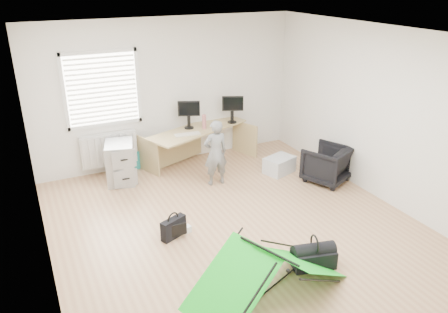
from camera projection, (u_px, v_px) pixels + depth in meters
name	position (u px, v px, depth m)	size (l,w,h in m)	color
ground	(236.00, 227.00, 6.31)	(5.50, 5.50, 0.00)	tan
back_wall	(168.00, 92.00, 8.07)	(5.00, 0.02, 2.70)	silver
window	(102.00, 89.00, 7.47)	(1.20, 0.06, 1.20)	silver
radiator	(109.00, 149.00, 7.87)	(1.00, 0.12, 0.60)	silver
desk	(199.00, 146.00, 8.32)	(2.03, 0.65, 0.69)	tan
filing_cabinet	(120.00, 162.00, 7.56)	(0.46, 0.62, 0.72)	#97999C
monitor_left	(189.00, 118.00, 8.13)	(0.41, 0.09, 0.39)	black
monitor_right	(232.00, 113.00, 8.44)	(0.41, 0.09, 0.39)	black
keyboard	(187.00, 134.00, 7.86)	(0.46, 0.16, 0.02)	beige
thermos	(204.00, 122.00, 8.13)	(0.08, 0.08, 0.27)	#B16363
office_chair	(327.00, 164.00, 7.58)	(0.69, 0.71, 0.64)	black
person	(216.00, 153.00, 7.38)	(0.42, 0.28, 1.16)	slate
kite	(268.00, 272.00, 4.90)	(1.82, 0.80, 0.57)	#12C51F
storage_crate	(279.00, 165.00, 7.98)	(0.53, 0.37, 0.30)	#B4B8BD
tote_bag	(131.00, 161.00, 8.10)	(0.29, 0.13, 0.34)	teal
laptop_bag	(173.00, 228.00, 6.01)	(0.39, 0.12, 0.29)	black
white_box	(187.00, 229.00, 6.17)	(0.10, 0.10, 0.10)	silver
duffel_bag	(313.00, 258.00, 5.42)	(0.53, 0.27, 0.23)	black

